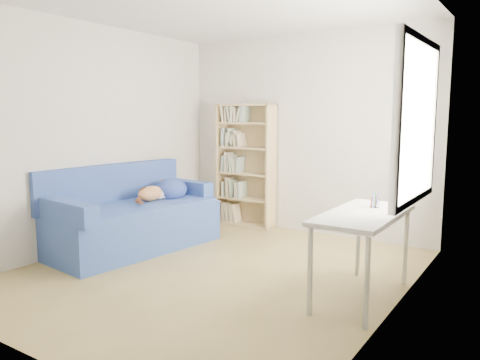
% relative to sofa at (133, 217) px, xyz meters
% --- Properties ---
extents(ground, '(4.00, 4.00, 0.00)m').
position_rel_sofa_xyz_m(ground, '(1.31, -0.16, -0.37)').
color(ground, olive).
rests_on(ground, ground).
extents(room_shell, '(3.54, 4.04, 2.62)m').
position_rel_sofa_xyz_m(room_shell, '(1.41, -0.12, 1.27)').
color(room_shell, silver).
rests_on(room_shell, ground).
extents(sofa, '(1.16, 2.07, 0.97)m').
position_rel_sofa_xyz_m(sofa, '(0.00, 0.00, 0.00)').
color(sofa, '#27438D').
rests_on(sofa, ground).
extents(bookshelf, '(0.85, 0.27, 1.71)m').
position_rel_sofa_xyz_m(bookshelf, '(0.49, 1.70, 0.42)').
color(bookshelf, tan).
rests_on(bookshelf, ground).
extents(desk, '(0.55, 1.20, 0.75)m').
position_rel_sofa_xyz_m(desk, '(2.77, -0.03, 0.31)').
color(desk, silver).
rests_on(desk, ground).
extents(pen_cup, '(0.08, 0.08, 0.15)m').
position_rel_sofa_xyz_m(pen_cup, '(2.78, 0.23, 0.44)').
color(pen_cup, white).
rests_on(pen_cup, desk).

